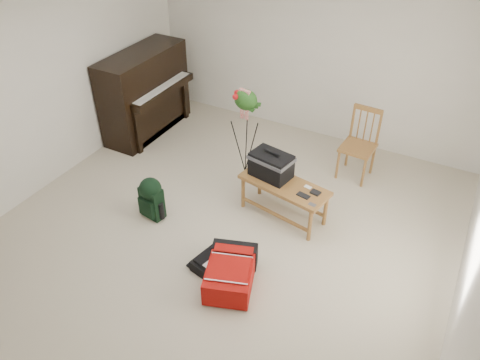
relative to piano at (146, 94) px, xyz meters
The scene contains 11 objects.
floor 2.77m from the piano, 36.20° to the right, with size 5.00×5.50×0.01m, color beige.
ceiling 3.31m from the piano, 36.20° to the right, with size 5.00×5.50×0.01m, color white.
wall_back 2.55m from the piano, 27.74° to the left, with size 5.00×0.04×2.50m, color silver.
wall_left 1.76m from the piano, 101.09° to the right, with size 0.04×5.50×2.50m, color silver.
piano is the anchor object (origin of this frame).
bench 2.67m from the piano, 19.17° to the right, with size 1.12×0.61×0.81m.
dining_chair 3.20m from the piano, ahead, with size 0.44×0.44×0.95m.
red_suitcase 3.40m from the piano, 38.23° to the right, with size 0.65×0.80×0.29m.
black_duffel 3.25m from the piano, 39.36° to the right, with size 0.61×0.53×0.22m.
green_backpack 2.12m from the piano, 51.63° to the right, with size 0.29×0.27×0.54m.
flower_stand 1.86m from the piano, ahead, with size 0.46×0.46×1.26m.
Camera 1 is at (2.08, -3.33, 3.70)m, focal length 35.00 mm.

